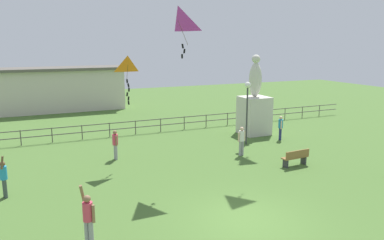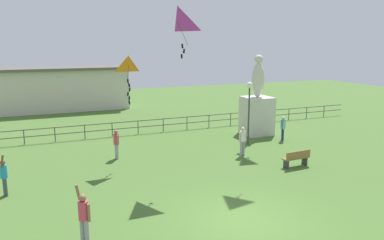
{
  "view_description": "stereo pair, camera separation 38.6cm",
  "coord_description": "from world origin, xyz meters",
  "px_view_note": "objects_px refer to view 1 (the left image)",
  "views": [
    {
      "loc": [
        -6.66,
        -10.37,
        6.1
      ],
      "look_at": [
        0.47,
        5.68,
        2.5
      ],
      "focal_mm": 34.94,
      "sensor_mm": 36.0,
      "label": 1
    },
    {
      "loc": [
        -6.3,
        -10.52,
        6.1
      ],
      "look_at": [
        0.47,
        5.68,
        2.5
      ],
      "focal_mm": 34.94,
      "sensor_mm": 36.0,
      "label": 2
    }
  ],
  "objects_px": {
    "person_1": "(242,139)",
    "person_5": "(4,176)",
    "park_bench": "(296,157)",
    "person_2": "(88,216)",
    "lamppost": "(247,98)",
    "person_0": "(115,143)",
    "kite_4": "(178,21)",
    "kite_2": "(128,67)",
    "person_3": "(281,126)",
    "statue_monument": "(254,109)"
  },
  "relations": [
    {
      "from": "person_1",
      "to": "person_5",
      "type": "height_order",
      "value": "person_5"
    },
    {
      "from": "park_bench",
      "to": "person_1",
      "type": "height_order",
      "value": "person_1"
    },
    {
      "from": "person_1",
      "to": "person_2",
      "type": "height_order",
      "value": "person_2"
    },
    {
      "from": "lamppost",
      "to": "person_0",
      "type": "distance_m",
      "value": 8.29
    },
    {
      "from": "person_5",
      "to": "kite_4",
      "type": "xyz_separation_m",
      "value": [
        7.31,
        -0.64,
        6.14
      ]
    },
    {
      "from": "kite_2",
      "to": "park_bench",
      "type": "bearing_deg",
      "value": -26.42
    },
    {
      "from": "person_1",
      "to": "person_2",
      "type": "bearing_deg",
      "value": -145.68
    },
    {
      "from": "person_1",
      "to": "person_3",
      "type": "relative_size",
      "value": 1.04
    },
    {
      "from": "kite_4",
      "to": "statue_monument",
      "type": "bearing_deg",
      "value": 36.45
    },
    {
      "from": "person_0",
      "to": "person_3",
      "type": "relative_size",
      "value": 1.02
    },
    {
      "from": "person_1",
      "to": "person_0",
      "type": "bearing_deg",
      "value": 162.14
    },
    {
      "from": "statue_monument",
      "to": "person_1",
      "type": "relative_size",
      "value": 3.33
    },
    {
      "from": "kite_2",
      "to": "lamppost",
      "type": "bearing_deg",
      "value": 6.7
    },
    {
      "from": "statue_monument",
      "to": "person_0",
      "type": "relative_size",
      "value": 3.38
    },
    {
      "from": "park_bench",
      "to": "person_2",
      "type": "xyz_separation_m",
      "value": [
        -10.78,
        -3.58,
        0.51
      ]
    },
    {
      "from": "kite_2",
      "to": "person_5",
      "type": "bearing_deg",
      "value": -159.36
    },
    {
      "from": "park_bench",
      "to": "person_0",
      "type": "xyz_separation_m",
      "value": [
        -8.09,
        4.84,
        0.45
      ]
    },
    {
      "from": "kite_4",
      "to": "person_1",
      "type": "bearing_deg",
      "value": 22.0
    },
    {
      "from": "statue_monument",
      "to": "person_3",
      "type": "distance_m",
      "value": 2.37
    },
    {
      "from": "statue_monument",
      "to": "person_1",
      "type": "bearing_deg",
      "value": -130.51
    },
    {
      "from": "kite_4",
      "to": "lamppost",
      "type": "bearing_deg",
      "value": 31.8
    },
    {
      "from": "kite_2",
      "to": "person_1",
      "type": "bearing_deg",
      "value": -9.59
    },
    {
      "from": "person_2",
      "to": "lamppost",
      "type": "bearing_deg",
      "value": 37.36
    },
    {
      "from": "lamppost",
      "to": "park_bench",
      "type": "height_order",
      "value": "lamppost"
    },
    {
      "from": "lamppost",
      "to": "person_5",
      "type": "relative_size",
      "value": 2.16
    },
    {
      "from": "kite_4",
      "to": "park_bench",
      "type": "bearing_deg",
      "value": -8.84
    },
    {
      "from": "person_0",
      "to": "kite_2",
      "type": "distance_m",
      "value": 4.23
    },
    {
      "from": "park_bench",
      "to": "kite_4",
      "type": "relative_size",
      "value": 0.71
    },
    {
      "from": "person_2",
      "to": "kite_4",
      "type": "relative_size",
      "value": 0.9
    },
    {
      "from": "person_0",
      "to": "person_1",
      "type": "distance_m",
      "value": 6.88
    },
    {
      "from": "person_3",
      "to": "kite_2",
      "type": "xyz_separation_m",
      "value": [
        -10.08,
        -0.9,
        4.07
      ]
    },
    {
      "from": "park_bench",
      "to": "person_0",
      "type": "bearing_deg",
      "value": 149.1
    },
    {
      "from": "person_2",
      "to": "person_5",
      "type": "distance_m",
      "value": 5.74
    },
    {
      "from": "person_5",
      "to": "kite_2",
      "type": "bearing_deg",
      "value": 20.64
    },
    {
      "from": "person_0",
      "to": "person_5",
      "type": "relative_size",
      "value": 0.89
    },
    {
      "from": "park_bench",
      "to": "person_5",
      "type": "height_order",
      "value": "person_5"
    },
    {
      "from": "person_0",
      "to": "person_2",
      "type": "bearing_deg",
      "value": -107.76
    },
    {
      "from": "person_1",
      "to": "person_5",
      "type": "distance_m",
      "value": 11.82
    },
    {
      "from": "person_5",
      "to": "lamppost",
      "type": "bearing_deg",
      "value": 12.96
    },
    {
      "from": "person_0",
      "to": "kite_4",
      "type": "relative_size",
      "value": 0.74
    },
    {
      "from": "lamppost",
      "to": "person_0",
      "type": "relative_size",
      "value": 2.42
    },
    {
      "from": "park_bench",
      "to": "kite_4",
      "type": "height_order",
      "value": "kite_4"
    },
    {
      "from": "person_0",
      "to": "kite_2",
      "type": "xyz_separation_m",
      "value": [
        0.55,
        -1.1,
        4.05
      ]
    },
    {
      "from": "lamppost",
      "to": "person_3",
      "type": "relative_size",
      "value": 2.48
    },
    {
      "from": "person_1",
      "to": "person_3",
      "type": "xyz_separation_m",
      "value": [
        4.08,
        1.91,
        -0.04
      ]
    },
    {
      "from": "person_0",
      "to": "person_5",
      "type": "height_order",
      "value": "person_5"
    },
    {
      "from": "person_5",
      "to": "person_2",
      "type": "bearing_deg",
      "value": -63.96
    },
    {
      "from": "person_2",
      "to": "person_1",
      "type": "bearing_deg",
      "value": 34.32
    },
    {
      "from": "statue_monument",
      "to": "person_1",
      "type": "xyz_separation_m",
      "value": [
        -3.45,
        -4.04,
        -0.8
      ]
    },
    {
      "from": "statue_monument",
      "to": "person_2",
      "type": "relative_size",
      "value": 2.77
    }
  ]
}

